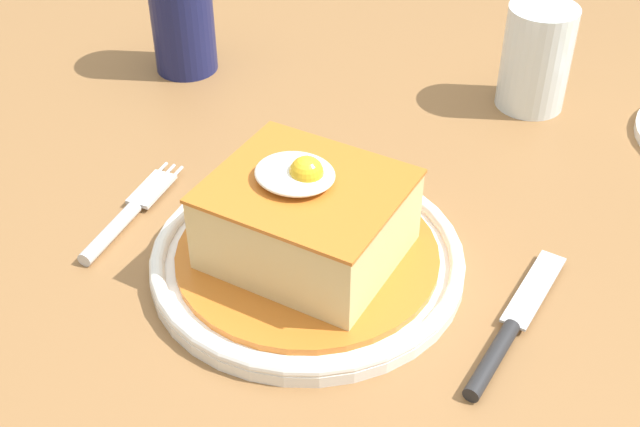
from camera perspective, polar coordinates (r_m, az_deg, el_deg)
The scene contains 7 objects.
dining_table at distance 0.86m, azimuth 0.04°, elevation -1.20°, with size 1.25×1.07×0.77m.
main_plate at distance 0.66m, azimuth -0.86°, elevation -3.06°, with size 0.24×0.24×0.02m.
sandwich_meal at distance 0.64m, azimuth -0.91°, elevation -0.71°, with size 0.21×0.21×0.09m.
fork at distance 0.72m, azimuth -13.11°, elevation -0.29°, with size 0.03×0.14×0.01m.
knife at distance 0.62m, azimuth 12.42°, elevation -8.23°, with size 0.02×0.17×0.01m.
soda_can at distance 0.91m, azimuth -9.33°, elevation 13.12°, with size 0.07×0.07×0.12m.
drinking_glass at distance 0.87m, azimuth 14.36°, elevation 9.77°, with size 0.07×0.07×0.10m.
Camera 1 is at (0.32, -0.58, 1.22)m, focal length 47.25 mm.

